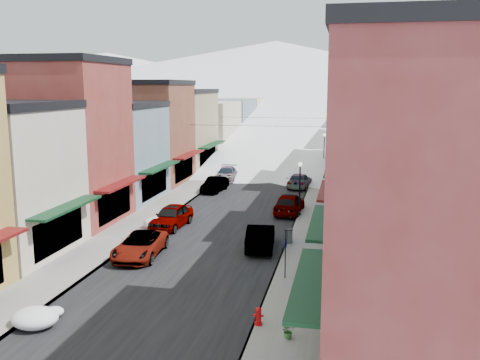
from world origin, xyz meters
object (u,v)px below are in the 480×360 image
at_px(fire_hydrant, 258,317).
at_px(streetlamp_near, 300,182).
at_px(car_green_sedan, 261,237).
at_px(trash_can, 289,236).
at_px(car_silver_sedan, 171,216).
at_px(car_dark_hatch, 215,185).
at_px(car_white_suv, 140,245).

relative_size(fire_hydrant, streetlamp_near, 0.19).
distance_m(car_green_sedan, streetlamp_near, 9.45).
height_order(fire_hydrant, trash_can, trash_can).
relative_size(car_green_sedan, trash_can, 5.05).
distance_m(car_silver_sedan, car_dark_hatch, 13.78).
bearing_deg(fire_hydrant, car_dark_hatch, 107.59).
bearing_deg(car_white_suv, streetlamp_near, 50.53).
bearing_deg(trash_can, car_white_suv, -153.94).
relative_size(car_white_suv, car_green_sedan, 1.09).
relative_size(car_dark_hatch, streetlamp_near, 1.03).
xyz_separation_m(car_silver_sedan, fire_hydrant, (9.09, -15.29, -0.32)).
bearing_deg(car_silver_sedan, car_dark_hatch, 95.24).
height_order(car_dark_hatch, streetlamp_near, streetlamp_near).
height_order(car_white_suv, car_green_sedan, car_green_sedan).
bearing_deg(fire_hydrant, trash_can, 90.24).
bearing_deg(car_dark_hatch, car_white_suv, -82.62).
bearing_deg(car_green_sedan, streetlamp_near, -106.53).
xyz_separation_m(car_green_sedan, fire_hydrant, (1.75, -11.41, -0.28)).
distance_m(car_white_suv, car_silver_sedan, 7.04).
distance_m(car_white_suv, streetlamp_near, 15.15).
bearing_deg(car_dark_hatch, trash_can, -54.93).
distance_m(car_silver_sedan, trash_can, 9.46).
bearing_deg(car_green_sedan, trash_can, -153.01).
height_order(car_green_sedan, trash_can, car_green_sedan).
xyz_separation_m(trash_can, streetlamp_near, (0.00, 7.96, 2.22)).
height_order(car_green_sedan, fire_hydrant, car_green_sedan).
bearing_deg(car_white_suv, car_silver_sedan, 88.72).
bearing_deg(streetlamp_near, car_green_sedan, -100.62).
relative_size(car_silver_sedan, car_dark_hatch, 1.12).
bearing_deg(streetlamp_near, car_silver_sedan, -150.15).
xyz_separation_m(car_white_suv, streetlamp_near, (8.70, 12.22, 2.12)).
height_order(car_dark_hatch, car_green_sedan, car_green_sedan).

